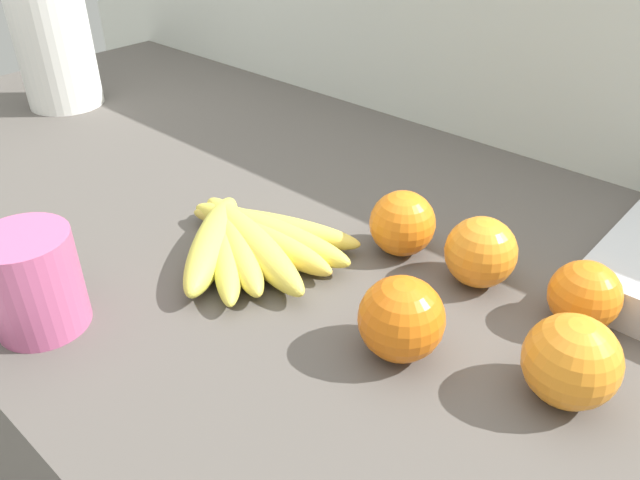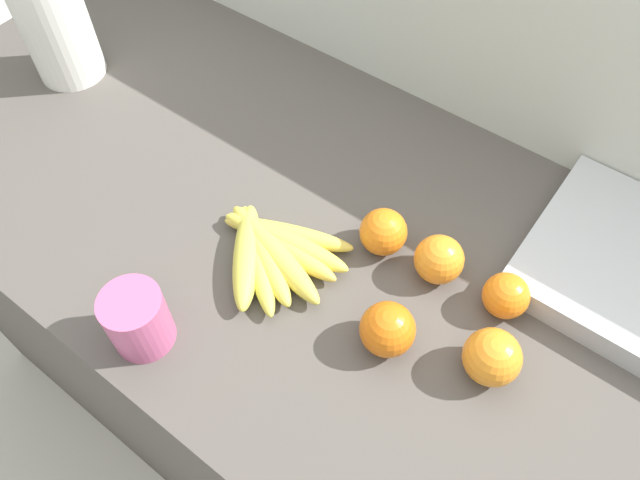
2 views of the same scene
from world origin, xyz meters
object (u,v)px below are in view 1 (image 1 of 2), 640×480
mug (33,282)px  orange_front (481,252)px  orange_back_left (584,295)px  orange_back_right (401,319)px  orange_center (402,223)px  banana_bunch (247,239)px  orange_right (571,361)px  paper_towel_roll (48,17)px

mug → orange_front: bearing=50.9°
orange_back_left → mug: size_ratio=0.68×
orange_back_right → mug: size_ratio=0.78×
orange_center → orange_back_left: bearing=3.6°
banana_bunch → orange_front: 0.25m
banana_bunch → orange_back_right: size_ratio=2.91×
banana_bunch → orange_front: orange_front is taller
banana_bunch → orange_right: size_ratio=2.87×
banana_bunch → orange_back_right: (0.22, -0.02, 0.02)m
orange_right → orange_front: 0.16m
orange_right → paper_towel_roll: paper_towel_roll is taller
banana_bunch → paper_towel_roll: 0.60m
orange_back_right → paper_towel_roll: 0.81m
orange_center → mug: size_ratio=0.74×
orange_center → orange_front: bearing=4.2°
orange_center → orange_back_left: orange_center is taller
orange_right → orange_back_left: orange_right is taller
paper_towel_roll → orange_front: bearing=1.4°
orange_back_right → orange_right: 0.14m
orange_back_right → orange_back_left: 0.18m
orange_center → orange_back_left: (0.20, 0.01, -0.00)m
orange_back_right → paper_towel_roll: bearing=171.4°
orange_back_right → orange_back_left: size_ratio=1.16×
orange_right → orange_front: bearing=145.1°
orange_center → mug: (-0.18, -0.32, 0.01)m
orange_center → orange_right: (0.22, -0.09, 0.00)m
banana_bunch → paper_towel_roll: (-0.58, 0.10, 0.13)m
orange_center → mug: 0.37m
paper_towel_roll → mug: bearing=-30.7°
orange_back_left → mug: bearing=-138.0°
orange_center → paper_towel_roll: (-0.70, -0.01, 0.11)m
banana_bunch → mug: (-0.05, -0.21, 0.03)m
orange_back_left → paper_towel_roll: (-0.90, -0.02, 0.11)m
banana_bunch → orange_right: bearing=5.1°
paper_towel_roll → orange_back_left: bearing=1.6°
banana_bunch → paper_towel_roll: paper_towel_roll is taller
paper_towel_roll → mug: (0.52, -0.31, -0.10)m
orange_center → orange_front: same height
orange_center → paper_towel_roll: bearing=-179.0°
orange_center → orange_front: 0.09m
orange_back_right → orange_right: (0.13, 0.05, 0.00)m
banana_bunch → orange_back_right: 0.22m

